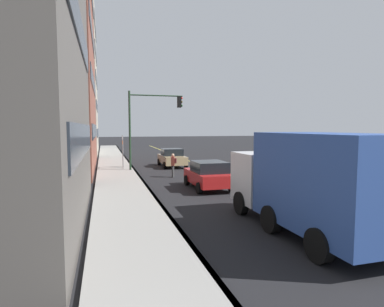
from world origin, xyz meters
The scene contains 13 objects.
ground centered at (0.00, 0.00, 0.00)m, with size 200.00×200.00×0.00m, color black.
sidewalk_slab centered at (0.00, 7.48, 0.07)m, with size 80.00×2.89×0.15m, color gray.
curb_edge centered at (0.00, 6.12, 0.07)m, with size 80.00×0.16×0.15m, color slate.
lane_stripe_center centered at (0.00, 0.00, 0.01)m, with size 80.00×0.16×0.01m, color #D8CC4C.
building_glass_right centered at (24.63, 15.00, 9.58)m, with size 13.18×11.81×19.16m.
car_silver centered at (-9.16, -2.70, 0.73)m, with size 3.89×1.99×1.44m.
car_navy centered at (-1.01, -3.08, 0.80)m, with size 4.55×1.91×1.55m.
car_red centered at (-2.78, 2.80, 0.80)m, with size 3.80×2.02×1.55m.
car_tan centered at (7.56, 2.64, 0.78)m, with size 4.16×2.03×1.58m.
truck_blue centered at (-10.77, 2.14, 1.72)m, with size 6.79×2.50×3.26m.
pedestrian_with_backpack centered at (1.72, 3.82, 0.95)m, with size 0.44×0.45×1.64m.
traffic_light_mast centered at (5.30, 4.89, 4.25)m, with size 0.28×4.27×6.22m.
street_sign_post centered at (6.23, 6.94, 1.65)m, with size 0.60×0.08×2.79m.
Camera 1 is at (-19.25, 8.43, 3.42)m, focal length 29.32 mm.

